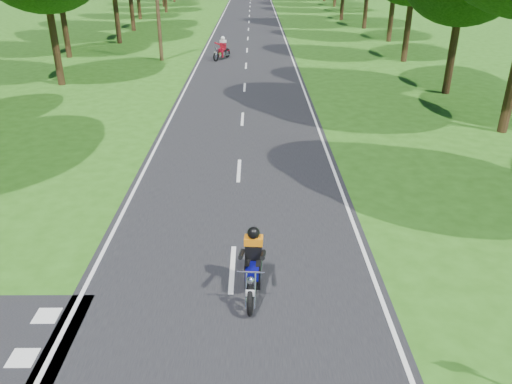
{
  "coord_description": "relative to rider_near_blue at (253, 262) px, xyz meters",
  "views": [
    {
      "loc": [
        0.52,
        -7.96,
        6.82
      ],
      "look_at": [
        0.58,
        4.0,
        1.1
      ],
      "focal_mm": 35.0,
      "sensor_mm": 36.0,
      "label": 1
    }
  ],
  "objects": [
    {
      "name": "rider_far_red",
      "position": [
        -2.25,
        27.1,
        0.03
      ],
      "size": [
        1.44,
        1.98,
        1.58
      ],
      "primitive_type": null,
      "rotation": [
        0.0,
        0.0,
        -0.48
      ],
      "color": "maroon",
      "rests_on": "main_road"
    },
    {
      "name": "road_markings",
      "position": [
        -0.63,
        46.99,
        -0.76
      ],
      "size": [
        7.4,
        140.0,
        0.01
      ],
      "color": "silver",
      "rests_on": "main_road"
    },
    {
      "name": "main_road",
      "position": [
        -0.5,
        48.86,
        -0.77
      ],
      "size": [
        7.0,
        140.0,
        0.02
      ],
      "primitive_type": "cube",
      "color": "black",
      "rests_on": "ground"
    },
    {
      "name": "ground",
      "position": [
        -0.5,
        -1.14,
        -0.78
      ],
      "size": [
        160.0,
        160.0,
        0.0
      ],
      "primitive_type": "plane",
      "color": "#275714",
      "rests_on": "ground"
    },
    {
      "name": "rider_near_blue",
      "position": [
        0.0,
        0.0,
        0.0
      ],
      "size": [
        0.73,
        1.86,
        1.52
      ],
      "primitive_type": null,
      "rotation": [
        0.0,
        0.0,
        -0.07
      ],
      "color": "#0B0B7F",
      "rests_on": "main_road"
    }
  ]
}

